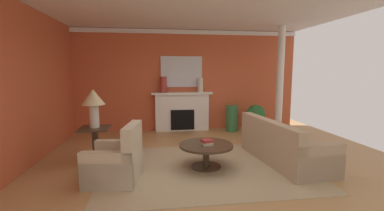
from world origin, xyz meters
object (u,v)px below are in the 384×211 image
fireplace (182,112)px  coffee_table (206,150)px  table_lamp (93,101)px  side_table (95,142)px  vase_mantel_right (200,85)px  armchair_near_window (116,163)px  sofa (282,147)px  potted_plant (256,117)px  mantel_mirror (181,72)px  vase_tall_corner (232,118)px  vase_mantel_left (163,85)px

fireplace → coffee_table: (0.13, -3.12, -0.22)m
coffee_table → table_lamp: bearing=164.0°
side_table → vase_mantel_right: bearing=44.3°
vase_mantel_right → armchair_near_window: bearing=-119.9°
fireplace → armchair_near_window: 3.79m
sofa → potted_plant: bearing=81.0°
fireplace → sofa: size_ratio=0.83×
mantel_mirror → coffee_table: 3.55m
armchair_near_window → table_lamp: table_lamp is taller
side_table → potted_plant: bearing=24.7°
sofa → armchair_near_window: bearing=-170.9°
mantel_mirror → armchair_near_window: mantel_mirror is taller
side_table → vase_mantel_right: 3.66m
armchair_near_window → potted_plant: armchair_near_window is taller
coffee_table → vase_tall_corner: bearing=64.7°
table_lamp → potted_plant: size_ratio=0.90×
armchair_near_window → mantel_mirror: bearing=68.4°
side_table → vase_mantel_right: size_ratio=1.64×
sofa → vase_mantel_right: (-1.14, 2.96, 1.08)m
coffee_table → fireplace: bearing=92.5°
fireplace → potted_plant: bearing=-17.5°
coffee_table → vase_mantel_right: 3.27m
fireplace → mantel_mirror: size_ratio=1.45×
table_lamp → vase_mantel_right: size_ratio=1.76×
vase_mantel_left → potted_plant: vase_mantel_left is taller
table_lamp → side_table: bearing=0.0°
fireplace → mantel_mirror: mantel_mirror is taller
sofa → vase_mantel_right: vase_mantel_right is taller
armchair_near_window → side_table: bearing=118.4°
fireplace → vase_tall_corner: size_ratio=2.30×
armchair_near_window → vase_tall_corner: (2.90, 3.20, 0.08)m
side_table → potted_plant: (4.04, 1.86, 0.09)m
fireplace → side_table: (-1.97, -2.51, -0.15)m
mantel_mirror → vase_mantel_right: (0.55, -0.17, -0.39)m
fireplace → mantel_mirror: (-0.00, 0.12, 1.22)m
fireplace → vase_mantel_left: 1.01m
table_lamp → vase_tall_corner: bearing=32.8°
sofa → armchair_near_window: (-3.13, -0.50, 0.01)m
mantel_mirror → side_table: 3.57m
vase_mantel_right → vase_tall_corner: bearing=-15.2°
armchair_near_window → potted_plant: 4.52m
vase_mantel_right → vase_tall_corner: (0.92, -0.25, -0.99)m
mantel_mirror → side_table: bearing=-126.8°
side_table → vase_mantel_left: (1.42, 2.46, 1.00)m
fireplace → side_table: size_ratio=2.57×
fireplace → mantel_mirror: 1.23m
vase_tall_corner → table_lamp: bearing=-147.2°
fireplace → vase_mantel_left: vase_mantel_left is taller
side_table → vase_mantel_left: 3.02m
side_table → potted_plant: potted_plant is taller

